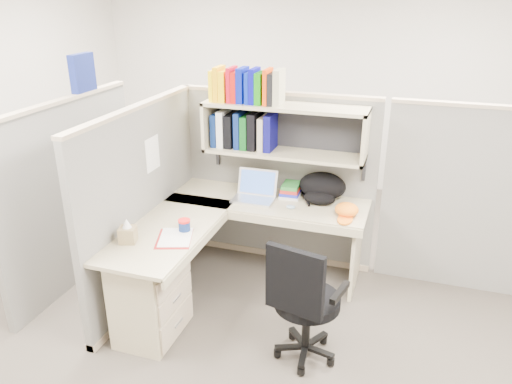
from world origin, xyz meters
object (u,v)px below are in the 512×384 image
(snack_canister, at_px, (184,225))
(task_chair, at_px, (304,320))
(desk, at_px, (185,270))
(backpack, at_px, (321,188))
(laptop, at_px, (253,187))

(snack_canister, distance_m, task_chair, 1.15)
(desk, distance_m, backpack, 1.37)
(snack_canister, xyz_separation_m, task_chair, (1.02, -0.29, -0.44))
(task_chair, bearing_deg, laptop, 124.93)
(desk, distance_m, laptop, 0.96)
(snack_canister, bearing_deg, desk, -72.44)
(laptop, distance_m, snack_canister, 0.80)
(desk, relative_size, backpack, 4.24)
(snack_canister, height_order, task_chair, task_chair)
(backpack, bearing_deg, snack_canister, -140.37)
(backpack, distance_m, task_chair, 1.30)
(backpack, xyz_separation_m, snack_canister, (-0.88, -0.90, -0.07))
(laptop, xyz_separation_m, backpack, (0.56, 0.17, -0.01))
(backpack, bearing_deg, desk, -136.81)
(task_chair, bearing_deg, desk, 168.77)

